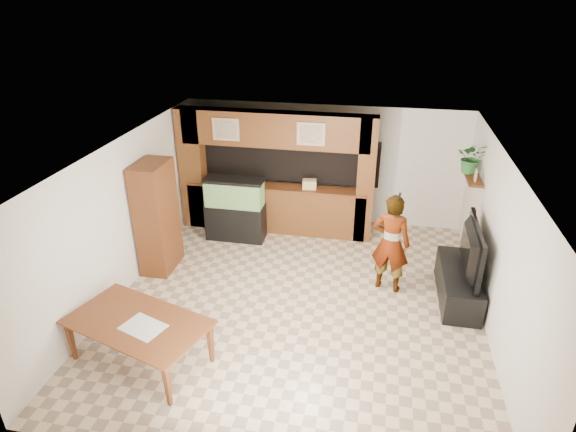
% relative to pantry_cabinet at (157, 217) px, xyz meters
% --- Properties ---
extents(floor, '(6.50, 6.50, 0.00)m').
position_rel_pantry_cabinet_xyz_m(floor, '(2.70, -0.60, -1.03)').
color(floor, '#D0B690').
rests_on(floor, ground).
extents(ceiling, '(6.50, 6.50, 0.00)m').
position_rel_pantry_cabinet_xyz_m(ceiling, '(2.70, -0.60, 1.57)').
color(ceiling, white).
rests_on(ceiling, wall_back).
extents(wall_back, '(6.00, 0.00, 6.00)m').
position_rel_pantry_cabinet_xyz_m(wall_back, '(2.70, 2.65, 0.27)').
color(wall_back, silver).
rests_on(wall_back, floor).
extents(wall_left, '(0.00, 6.50, 6.50)m').
position_rel_pantry_cabinet_xyz_m(wall_left, '(-0.30, -0.60, 0.27)').
color(wall_left, silver).
rests_on(wall_left, floor).
extents(wall_right, '(0.00, 6.50, 6.50)m').
position_rel_pantry_cabinet_xyz_m(wall_right, '(5.70, -0.60, 0.27)').
color(wall_right, silver).
rests_on(wall_right, floor).
extents(partition, '(4.20, 0.99, 2.60)m').
position_rel_pantry_cabinet_xyz_m(partition, '(1.75, 2.04, 0.28)').
color(partition, brown).
rests_on(partition, floor).
extents(wall_clock, '(0.05, 0.25, 0.25)m').
position_rel_pantry_cabinet_xyz_m(wall_clock, '(-0.27, 0.40, 0.87)').
color(wall_clock, black).
rests_on(wall_clock, wall_left).
extents(wall_shelf, '(0.25, 0.90, 0.04)m').
position_rel_pantry_cabinet_xyz_m(wall_shelf, '(5.55, 1.35, 0.67)').
color(wall_shelf, '#603016').
rests_on(wall_shelf, wall_right).
extents(pantry_cabinet, '(0.52, 0.85, 2.07)m').
position_rel_pantry_cabinet_xyz_m(pantry_cabinet, '(0.00, 0.00, 0.00)').
color(pantry_cabinet, '#603016').
rests_on(pantry_cabinet, floor).
extents(trash_can, '(0.30, 0.30, 0.55)m').
position_rel_pantry_cabinet_xyz_m(trash_can, '(-0.05, 0.20, -0.76)').
color(trash_can, '#B2B2B7').
rests_on(trash_can, floor).
extents(aquarium, '(1.21, 0.45, 1.34)m').
position_rel_pantry_cabinet_xyz_m(aquarium, '(1.05, 1.35, -0.38)').
color(aquarium, black).
rests_on(aquarium, floor).
extents(tv_stand, '(0.60, 1.63, 0.54)m').
position_rel_pantry_cabinet_xyz_m(tv_stand, '(5.35, 0.00, -0.76)').
color(tv_stand, black).
rests_on(tv_stand, floor).
extents(television, '(0.23, 1.48, 0.85)m').
position_rel_pantry_cabinet_xyz_m(television, '(5.35, 0.00, -0.07)').
color(television, black).
rests_on(television, tv_stand).
extents(photo_frame, '(0.04, 0.16, 0.21)m').
position_rel_pantry_cabinet_xyz_m(photo_frame, '(5.55, 1.14, 0.79)').
color(photo_frame, tan).
rests_on(photo_frame, wall_shelf).
extents(potted_plant, '(0.59, 0.53, 0.58)m').
position_rel_pantry_cabinet_xyz_m(potted_plant, '(5.52, 1.54, 0.98)').
color(potted_plant, '#28662D').
rests_on(potted_plant, wall_shelf).
extents(person, '(0.73, 0.57, 1.78)m').
position_rel_pantry_cabinet_xyz_m(person, '(4.18, 0.08, -0.14)').
color(person, '#957A51').
rests_on(person, floor).
extents(microphone, '(0.04, 0.10, 0.16)m').
position_rel_pantry_cabinet_xyz_m(microphone, '(4.23, -0.08, 0.79)').
color(microphone, black).
rests_on(microphone, person).
extents(dining_table, '(2.18, 1.62, 0.69)m').
position_rel_pantry_cabinet_xyz_m(dining_table, '(0.78, -2.47, -0.69)').
color(dining_table, '#603016').
rests_on(dining_table, floor).
extents(newspaper_a, '(0.67, 0.58, 0.01)m').
position_rel_pantry_cabinet_xyz_m(newspaper_a, '(0.93, -2.53, -0.34)').
color(newspaper_a, silver).
rests_on(newspaper_a, dining_table).
extents(counter_box, '(0.31, 0.23, 0.19)m').
position_rel_pantry_cabinet_xyz_m(counter_box, '(2.51, 1.85, 0.10)').
color(counter_box, tan).
rests_on(counter_box, partition).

